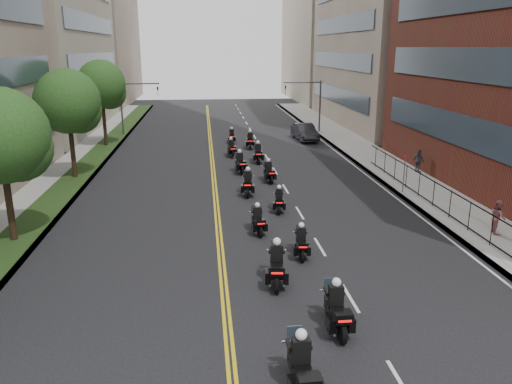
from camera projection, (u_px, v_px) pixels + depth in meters
sidewalk_right at (387, 167)px, 38.55m from camera, size 4.00×90.00×0.15m
sidewalk_left at (67, 175)px, 36.14m from camera, size 4.00×90.00×0.15m
grass_strip at (79, 174)px, 36.20m from camera, size 2.00×90.00×0.04m
building_right_far at (337, 23)px, 86.51m from camera, size 15.00×28.00×26.00m
building_left_far at (79, 22)px, 82.15m from camera, size 16.00×28.00×26.00m
iron_fence at (459, 210)px, 25.80m from camera, size 0.05×28.00×1.50m
street_trees at (47, 117)px, 28.72m from camera, size 4.40×38.40×7.98m
traffic_signal_right at (311, 99)px, 53.53m from camera, size 4.09×0.20×5.60m
traffic_signal_left at (131, 100)px, 51.62m from camera, size 4.09×0.20×5.60m
motorcycle_0 at (302, 370)px, 13.26m from camera, size 0.59×2.54×1.88m
motorcycle_1 at (336, 310)px, 16.31m from camera, size 0.56×2.44×1.81m
motorcycle_2 at (277, 266)px, 19.53m from camera, size 0.76×2.54×1.87m
motorcycle_3 at (301, 243)px, 22.17m from camera, size 0.59×2.10×1.55m
motorcycle_4 at (258, 221)px, 24.99m from camera, size 0.57×2.11×1.56m
motorcycle_5 at (279, 201)px, 28.29m from camera, size 0.61×2.05×1.52m
motorcycle_6 at (248, 184)px, 31.43m from camera, size 0.68×2.42×1.79m
motorcycle_7 at (269, 173)px, 34.50m from camera, size 0.63×2.22×1.64m
motorcycle_8 at (240, 164)px, 36.91m from camera, size 0.71×2.40×1.78m
motorcycle_9 at (258, 154)px, 40.27m from camera, size 0.56×2.41×1.78m
motorcycle_10 at (231, 149)px, 42.52m from camera, size 0.66×2.26×1.67m
motorcycle_11 at (250, 141)px, 45.90m from camera, size 0.60×2.35×1.73m
motorcycle_12 at (232, 137)px, 48.51m from camera, size 0.51×2.15×1.59m
parked_sedan at (305, 132)px, 49.99m from camera, size 2.09×5.10×1.64m
pedestrian_b at (498, 217)px, 24.45m from camera, size 0.82×0.95×1.70m
pedestrian_c at (419, 161)px, 36.42m from camera, size 0.70×1.08×1.71m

